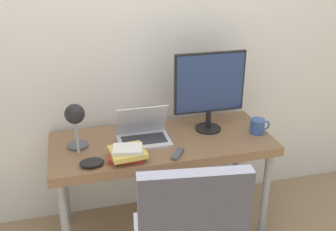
% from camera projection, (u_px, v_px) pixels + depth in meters
% --- Properties ---
extents(wall_back, '(8.00, 0.05, 2.60)m').
position_uv_depth(wall_back, '(148.00, 37.00, 2.62)').
color(wall_back, silver).
rests_on(wall_back, ground_plane).
extents(desk, '(1.43, 0.60, 0.71)m').
position_uv_depth(desk, '(162.00, 149.00, 2.57)').
color(desk, brown).
rests_on(desk, ground_plane).
extents(laptop, '(0.33, 0.24, 0.23)m').
position_uv_depth(laptop, '(143.00, 134.00, 2.51)').
color(laptop, silver).
rests_on(laptop, desk).
extents(monitor, '(0.48, 0.18, 0.54)m').
position_uv_depth(monitor, '(210.00, 87.00, 2.56)').
color(monitor, black).
rests_on(monitor, desk).
extents(desk_lamp, '(0.13, 0.24, 0.33)m').
position_uv_depth(desk_lamp, '(75.00, 119.00, 2.27)').
color(desk_lamp, '#4C4C51').
rests_on(desk_lamp, desk).
extents(book_stack, '(0.23, 0.21, 0.08)m').
position_uv_depth(book_stack, '(127.00, 153.00, 2.30)').
color(book_stack, '#B2382D').
rests_on(book_stack, desk).
extents(tv_remote, '(0.11, 0.13, 0.02)m').
position_uv_depth(tv_remote, '(178.00, 154.00, 2.35)').
color(tv_remote, '#4C4C51').
rests_on(tv_remote, desk).
extents(mug, '(0.14, 0.10, 0.10)m').
position_uv_depth(mug, '(258.00, 126.00, 2.61)').
color(mug, '#385693').
rests_on(mug, desk).
extents(game_controller, '(0.14, 0.10, 0.04)m').
position_uv_depth(game_controller, '(92.00, 162.00, 2.24)').
color(game_controller, black).
rests_on(game_controller, desk).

